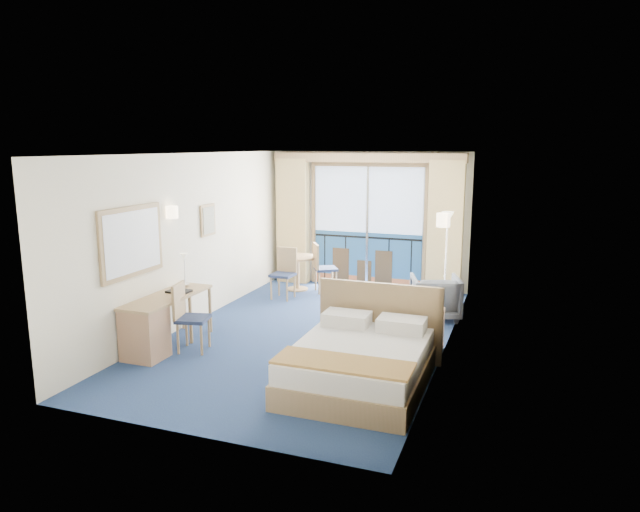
{
  "coord_description": "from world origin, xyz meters",
  "views": [
    {
      "loc": [
        2.95,
        -7.7,
        2.82
      ],
      "look_at": [
        0.09,
        0.2,
        1.18
      ],
      "focal_mm": 32.0,
      "sensor_mm": 36.0,
      "label": 1
    }
  ],
  "objects_px": {
    "desk": "(150,327)",
    "floor_lamp": "(447,235)",
    "table_chair_b": "(285,270)",
    "bed": "(360,362)",
    "nightstand": "(425,330)",
    "desk_chair": "(187,313)",
    "table_chair_a": "(322,265)",
    "armchair": "(435,297)",
    "round_table": "(297,264)"
  },
  "relations": [
    {
      "from": "desk",
      "to": "round_table",
      "type": "xyz_separation_m",
      "value": [
        0.51,
        4.02,
        0.1
      ]
    },
    {
      "from": "floor_lamp",
      "to": "desk",
      "type": "xyz_separation_m",
      "value": [
        -3.39,
        -3.95,
        -0.86
      ]
    },
    {
      "from": "bed",
      "to": "floor_lamp",
      "type": "height_order",
      "value": "floor_lamp"
    },
    {
      "from": "floor_lamp",
      "to": "table_chair_a",
      "type": "xyz_separation_m",
      "value": [
        -2.37,
        0.05,
        -0.73
      ]
    },
    {
      "from": "floor_lamp",
      "to": "bed",
      "type": "bearing_deg",
      "value": -96.59
    },
    {
      "from": "armchair",
      "to": "table_chair_a",
      "type": "distance_m",
      "value": 2.53
    },
    {
      "from": "nightstand",
      "to": "desk",
      "type": "distance_m",
      "value": 3.77
    },
    {
      "from": "bed",
      "to": "floor_lamp",
      "type": "distance_m",
      "value": 4.06
    },
    {
      "from": "desk_chair",
      "to": "table_chair_a",
      "type": "bearing_deg",
      "value": -22.97
    },
    {
      "from": "desk",
      "to": "desk_chair",
      "type": "relative_size",
      "value": 1.64
    },
    {
      "from": "bed",
      "to": "table_chair_a",
      "type": "distance_m",
      "value": 4.41
    },
    {
      "from": "floor_lamp",
      "to": "desk",
      "type": "distance_m",
      "value": 5.28
    },
    {
      "from": "floor_lamp",
      "to": "nightstand",
      "type": "bearing_deg",
      "value": -88.16
    },
    {
      "from": "armchair",
      "to": "round_table",
      "type": "height_order",
      "value": "armchair"
    },
    {
      "from": "floor_lamp",
      "to": "armchair",
      "type": "bearing_deg",
      "value": -92.12
    },
    {
      "from": "bed",
      "to": "table_chair_a",
      "type": "height_order",
      "value": "bed"
    },
    {
      "from": "bed",
      "to": "nightstand",
      "type": "bearing_deg",
      "value": 69.31
    },
    {
      "from": "nightstand",
      "to": "table_chair_b",
      "type": "height_order",
      "value": "table_chair_b"
    },
    {
      "from": "table_chair_a",
      "to": "nightstand",
      "type": "bearing_deg",
      "value": -167.96
    },
    {
      "from": "table_chair_a",
      "to": "table_chair_b",
      "type": "xyz_separation_m",
      "value": [
        -0.51,
        -0.61,
        -0.01
      ]
    },
    {
      "from": "bed",
      "to": "nightstand",
      "type": "height_order",
      "value": "bed"
    },
    {
      "from": "desk",
      "to": "table_chair_b",
      "type": "distance_m",
      "value": 3.44
    },
    {
      "from": "floor_lamp",
      "to": "desk_chair",
      "type": "bearing_deg",
      "value": -130.1
    },
    {
      "from": "nightstand",
      "to": "desk",
      "type": "height_order",
      "value": "desk"
    },
    {
      "from": "round_table",
      "to": "table_chair_b",
      "type": "height_order",
      "value": "table_chair_b"
    },
    {
      "from": "bed",
      "to": "armchair",
      "type": "relative_size",
      "value": 2.53
    },
    {
      "from": "nightstand",
      "to": "floor_lamp",
      "type": "height_order",
      "value": "floor_lamp"
    },
    {
      "from": "desk",
      "to": "table_chair_b",
      "type": "relative_size",
      "value": 1.67
    },
    {
      "from": "armchair",
      "to": "desk",
      "type": "bearing_deg",
      "value": 24.39
    },
    {
      "from": "desk",
      "to": "bed",
      "type": "bearing_deg",
      "value": 0.83
    },
    {
      "from": "bed",
      "to": "table_chair_b",
      "type": "distance_m",
      "value": 4.15
    },
    {
      "from": "desk_chair",
      "to": "table_chair_b",
      "type": "relative_size",
      "value": 1.02
    },
    {
      "from": "table_chair_b",
      "to": "desk_chair",
      "type": "bearing_deg",
      "value": -90.49
    },
    {
      "from": "floor_lamp",
      "to": "table_chair_b",
      "type": "relative_size",
      "value": 1.78
    },
    {
      "from": "desk",
      "to": "floor_lamp",
      "type": "bearing_deg",
      "value": 49.36
    },
    {
      "from": "bed",
      "to": "floor_lamp",
      "type": "bearing_deg",
      "value": 83.41
    },
    {
      "from": "nightstand",
      "to": "round_table",
      "type": "relative_size",
      "value": 0.79
    },
    {
      "from": "floor_lamp",
      "to": "table_chair_a",
      "type": "bearing_deg",
      "value": 178.73
    },
    {
      "from": "nightstand",
      "to": "floor_lamp",
      "type": "relative_size",
      "value": 0.35
    },
    {
      "from": "table_chair_a",
      "to": "desk",
      "type": "bearing_deg",
      "value": 133.89
    },
    {
      "from": "round_table",
      "to": "table_chair_b",
      "type": "bearing_deg",
      "value": -90.42
    },
    {
      "from": "desk",
      "to": "round_table",
      "type": "bearing_deg",
      "value": 82.71
    },
    {
      "from": "bed",
      "to": "desk_chair",
      "type": "height_order",
      "value": "bed"
    },
    {
      "from": "floor_lamp",
      "to": "round_table",
      "type": "relative_size",
      "value": 2.23
    },
    {
      "from": "desk",
      "to": "desk_chair",
      "type": "bearing_deg",
      "value": 44.31
    },
    {
      "from": "desk",
      "to": "round_table",
      "type": "relative_size",
      "value": 2.09
    },
    {
      "from": "armchair",
      "to": "table_chair_b",
      "type": "distance_m",
      "value": 2.88
    },
    {
      "from": "bed",
      "to": "nightstand",
      "type": "relative_size",
      "value": 3.33
    },
    {
      "from": "table_chair_a",
      "to": "table_chair_b",
      "type": "height_order",
      "value": "table_chair_a"
    },
    {
      "from": "armchair",
      "to": "desk",
      "type": "relative_size",
      "value": 0.5
    }
  ]
}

